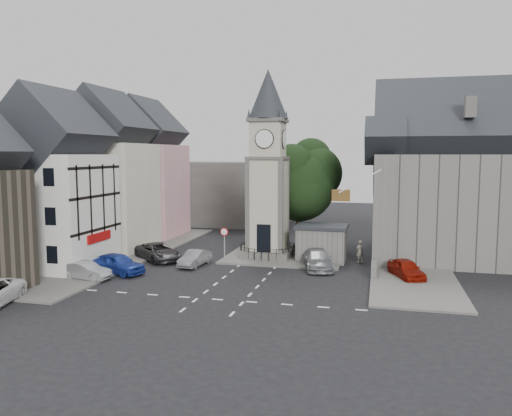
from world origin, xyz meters
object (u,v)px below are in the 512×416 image
(pedestrian, at_px, (360,251))
(stone_shelter, at_px, (322,243))
(car_east_red, at_px, (406,269))
(clock_tower, at_px, (268,165))
(car_west_blue, at_px, (118,263))

(pedestrian, bearing_deg, stone_shelter, -31.99)
(car_east_red, bearing_deg, clock_tower, 135.77)
(pedestrian, bearing_deg, car_east_red, 93.00)
(clock_tower, distance_m, car_east_red, 14.57)
(stone_shelter, relative_size, car_east_red, 1.05)
(car_west_blue, height_order, pedestrian, pedestrian)
(clock_tower, height_order, car_east_red, clock_tower)
(pedestrian, bearing_deg, clock_tower, -36.80)
(clock_tower, height_order, pedestrian, clock_tower)
(stone_shelter, bearing_deg, car_west_blue, -150.21)
(car_west_blue, bearing_deg, car_east_red, -61.10)
(clock_tower, xyz_separation_m, car_east_red, (11.50, -4.99, -7.43))
(stone_shelter, bearing_deg, car_east_red, -33.89)
(stone_shelter, distance_m, car_west_blue, 16.74)
(clock_tower, xyz_separation_m, car_west_blue, (-9.71, -8.80, -7.34))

